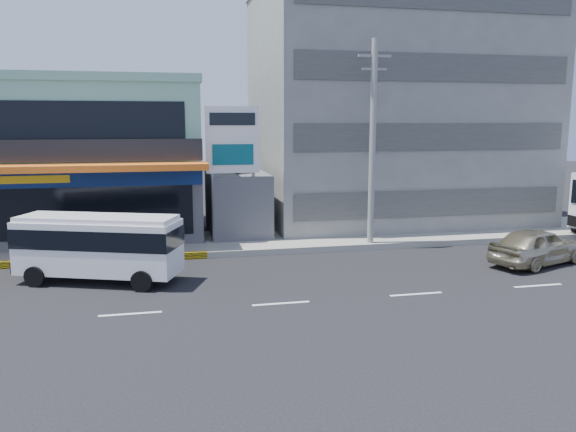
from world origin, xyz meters
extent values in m
plane|color=black|center=(0.00, 0.00, 0.00)|extent=(120.00, 120.00, 0.00)
cube|color=gray|center=(5.00, 9.50, 0.15)|extent=(70.00, 5.00, 0.30)
cube|color=#504F55|center=(-8.00, 14.00, 2.00)|extent=(12.00, 10.00, 4.00)
cube|color=#83BAA8|center=(-8.00, 14.00, 6.00)|extent=(12.00, 10.00, 4.00)
cube|color=orange|center=(-8.00, 8.20, 4.15)|extent=(12.40, 1.80, 0.30)
cube|color=navy|center=(-8.00, 8.95, 3.60)|extent=(12.00, 0.12, 0.80)
cube|color=black|center=(-8.00, 8.98, 2.10)|extent=(11.00, 0.06, 2.60)
cube|color=gray|center=(10.00, 15.00, 7.00)|extent=(16.00, 12.00, 14.00)
cube|color=#504F55|center=(0.00, 12.00, 1.75)|extent=(3.00, 6.00, 3.50)
cylinder|color=slate|center=(0.00, 11.00, 3.58)|extent=(1.50, 1.50, 0.15)
cylinder|color=gray|center=(-1.50, 9.20, 3.25)|extent=(0.16, 0.16, 6.50)
cylinder|color=gray|center=(0.50, 9.20, 3.25)|extent=(0.16, 0.16, 6.50)
cube|color=white|center=(-0.50, 9.20, 5.30)|extent=(2.60, 0.18, 3.20)
cylinder|color=#999993|center=(6.00, 7.40, 5.00)|extent=(0.30, 0.30, 10.00)
cube|color=#999993|center=(6.00, 7.40, 9.20)|extent=(1.60, 0.12, 0.12)
cube|color=#999993|center=(6.00, 7.40, 8.60)|extent=(1.20, 0.10, 0.10)
cube|color=white|center=(-6.35, 4.10, 1.41)|extent=(6.48, 4.01, 2.03)
cube|color=black|center=(-6.35, 4.10, 1.81)|extent=(6.54, 4.06, 0.75)
cube|color=white|center=(-6.35, 4.10, 2.52)|extent=(6.25, 3.78, 0.18)
cylinder|color=black|center=(-8.68, 3.94, 0.40)|extent=(0.83, 0.51, 0.80)
cylinder|color=black|center=(-7.99, 5.76, 0.40)|extent=(0.83, 0.51, 0.80)
cylinder|color=black|center=(-4.71, 2.44, 0.40)|extent=(0.83, 0.51, 0.80)
cylinder|color=black|center=(-4.02, 4.26, 0.40)|extent=(0.83, 0.51, 0.80)
imported|color=beige|center=(12.00, 2.88, 0.82)|extent=(5.18, 3.43, 1.64)
imported|color=#530B10|center=(-6.51, 6.80, 0.46)|extent=(1.82, 0.91, 0.91)
imported|color=#66594C|center=(-6.51, 6.80, 1.39)|extent=(0.50, 0.67, 1.67)
camera|label=1|loc=(-3.69, -18.12, 6.16)|focal=35.00mm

